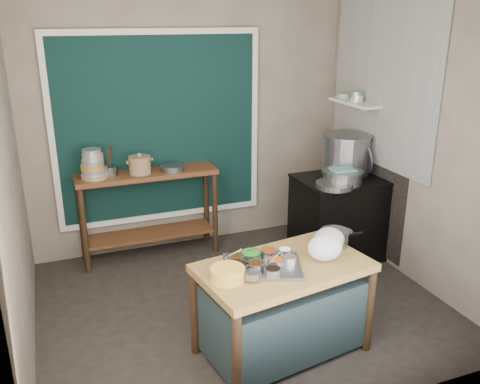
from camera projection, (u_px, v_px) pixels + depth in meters
name	position (u px, v px, depth m)	size (l,w,h in m)	color
floor	(241.00, 304.00, 4.63)	(3.50, 3.00, 0.02)	#2B2521
back_wall	(190.00, 121.00, 5.49)	(3.50, 0.02, 2.80)	gray
left_wall	(7.00, 178.00, 3.56)	(0.02, 3.00, 2.80)	gray
right_wall	(415.00, 137.00, 4.76)	(0.02, 3.00, 2.80)	gray
curtain_panel	(160.00, 129.00, 5.35)	(2.10, 0.02, 1.90)	black
curtain_frame	(160.00, 129.00, 5.35)	(2.22, 0.03, 2.02)	beige
tile_panel	(382.00, 82.00, 5.09)	(0.02, 1.70, 1.70)	#B2B2AA
soot_patch	(367.00, 187.00, 5.56)	(0.01, 1.30, 1.30)	black
wall_shelf	(355.00, 103.00, 5.40)	(0.22, 0.70, 0.03)	beige
prep_table	(282.00, 308.00, 3.86)	(1.25, 0.72, 0.75)	olive
back_counter	(149.00, 214.00, 5.41)	(1.45, 0.40, 0.95)	brown
stove_block	(340.00, 219.00, 5.43)	(0.90, 0.68, 0.85)	black
stove_top	(342.00, 179.00, 5.28)	(0.92, 0.69, 0.03)	black
condiment_tray	(262.00, 267.00, 3.67)	(0.57, 0.40, 0.03)	gray
condiment_bowls	(259.00, 262.00, 3.66)	(0.54, 0.41, 0.06)	gray
yellow_basin	(228.00, 274.00, 3.50)	(0.24, 0.24, 0.09)	yellow
saucepan	(335.00, 238.00, 4.02)	(0.23, 0.23, 0.13)	gray
plastic_bag_a	(325.00, 248.00, 3.77)	(0.26, 0.22, 0.20)	white
plastic_bag_b	(329.00, 239.00, 3.93)	(0.25, 0.21, 0.19)	white
bowl_stack	(93.00, 165.00, 5.01)	(0.26, 0.26, 0.29)	tan
utensil_cup	(110.00, 171.00, 5.12)	(0.16, 0.16, 0.10)	gray
ceramic_crock	(140.00, 166.00, 5.17)	(0.24, 0.24, 0.16)	#826347
wide_bowl	(172.00, 168.00, 5.28)	(0.24, 0.24, 0.06)	gray
stock_pot	(346.00, 154.00, 5.39)	(0.54, 0.54, 0.42)	gray
pot_lid	(365.00, 156.00, 5.38)	(0.39, 0.39, 0.02)	gray
steamer	(342.00, 177.00, 5.09)	(0.42, 0.42, 0.14)	gray
green_cloth	(343.00, 169.00, 5.07)	(0.23, 0.18, 0.02)	slate
shallow_pan	(334.00, 185.00, 4.98)	(0.37, 0.37, 0.05)	gray
shelf_bowl_stack	(357.00, 97.00, 5.35)	(0.14, 0.14, 0.11)	silver
shelf_bowl_green	(344.00, 96.00, 5.57)	(0.15, 0.15, 0.05)	gray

